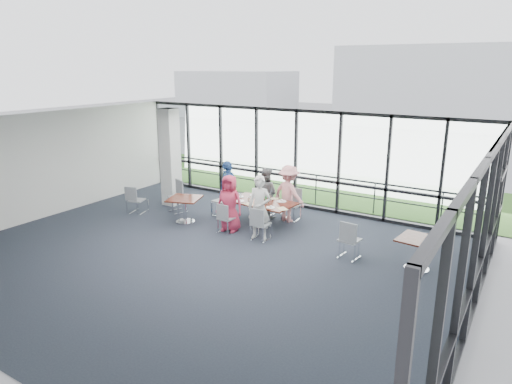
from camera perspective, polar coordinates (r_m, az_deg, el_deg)
The scene contains 43 objects.
floor at distance 11.34m, azimuth -6.96°, elevation -8.16°, with size 12.00×10.00×0.02m, color #222633.
ceiling at distance 10.47m, azimuth -7.53°, elevation 8.15°, with size 12.00×10.00×0.04m, color white.
wall_left at distance 15.22m, azimuth -25.10°, elevation 3.00°, with size 0.10×10.00×3.20m, color silver.
curtain_wall_back at distance 14.89m, azimuth 4.98°, elevation 4.17°, with size 12.00×0.10×3.20m, color white.
curtain_wall_right at distance 8.56m, azimuth 26.01°, elevation -6.11°, with size 0.10×10.00×3.20m, color white.
exit_door at distance 12.28m, azimuth 27.77°, elevation -2.73°, with size 0.12×1.60×2.10m, color black.
structural_column at distance 15.30m, azimuth -10.67°, elevation 4.27°, with size 0.50×0.50×3.20m, color silver.
apron at distance 19.72m, azimuth 11.52°, elevation 1.92°, with size 80.00×70.00×0.02m, color gray.
grass_strip at distance 17.90m, azimuth 9.25°, elevation 0.75°, with size 80.00×5.00×0.01m, color #386320.
hangar_main at distance 40.13m, azimuth 28.86°, elevation 11.52°, with size 24.00×10.00×6.00m, color silver.
hangar_aux at distance 43.69m, azimuth -2.42°, elevation 12.24°, with size 10.00×6.00×4.00m, color silver.
guard_rail at distance 15.66m, azimuth 5.89°, elevation 0.58°, with size 0.06×0.06×12.00m, color #2D2D33.
main_table at distance 13.15m, azimuth 0.69°, elevation -1.69°, with size 2.01×1.20×0.75m.
side_table_left at distance 13.64m, azimuth -8.93°, elevation -1.19°, with size 1.14×1.14×0.75m.
side_table_right at distance 11.03m, azimuth 19.70°, elevation -6.06°, with size 0.97×0.97×0.75m.
diner_near_left at distance 12.76m, azimuth -3.31°, elevation -1.41°, with size 0.79×0.51×1.61m, color #B62B48.
diner_near_right at distance 12.12m, azimuth 0.44°, elevation -1.99°, with size 0.64×0.47×1.75m, color silver.
diner_far_left at distance 13.95m, azimuth 1.25°, elevation -0.05°, with size 0.75×0.46×1.55m, color slate.
diner_far_right at distance 13.55m, azimuth 4.12°, elevation -0.20°, with size 1.11×0.57×1.71m, color pink.
diner_end at distance 13.77m, azimuth -3.49°, elevation 0.25°, with size 1.05×0.57×1.79m, color #2C5292.
chair_main_nl at distance 12.74m, azimuth -3.73°, elevation -3.29°, with size 0.41×0.41×0.83m, color gray, non-canonical shape.
chair_main_nr at distance 12.17m, azimuth 0.60°, elevation -4.02°, with size 0.44×0.44×0.90m, color gray, non-canonical shape.
chair_main_fl at distance 14.18m, azimuth 1.16°, elevation -1.07°, with size 0.46×0.46×0.94m, color gray, non-canonical shape.
chair_main_fr at distance 13.74m, azimuth 4.44°, elevation -1.67°, with size 0.46×0.46×0.94m, color gray, non-canonical shape.
chair_main_end at distance 14.13m, azimuth -4.27°, elevation -1.11°, with size 0.47×0.47×0.97m, color gray, non-canonical shape.
chair_spare_la at distance 14.83m, azimuth -14.66°, elevation -0.99°, with size 0.42×0.42×0.86m, color gray, non-canonical shape.
chair_spare_lb at distance 14.66m, azimuth -9.78°, elevation -0.65°, with size 0.48×0.48×0.98m, color gray, non-canonical shape.
chair_spare_r at distance 11.26m, azimuth 11.63°, elevation -5.88°, with size 0.46×0.46×0.94m, color gray, non-canonical shape.
plate_nl at distance 13.13m, azimuth -2.09°, elevation -1.14°, with size 0.28×0.28×0.01m, color white.
plate_nr at distance 12.54m, azimuth 1.84°, elevation -1.95°, with size 0.24×0.24×0.01m, color white.
plate_fl at distance 13.69m, azimuth -0.25°, elevation -0.42°, with size 0.26×0.26×0.01m, color white.
plate_fr at distance 13.12m, azimuth 3.21°, elevation -1.16°, with size 0.28×0.28×0.01m, color white.
plate_end at distance 13.55m, azimuth -2.04°, elevation -0.60°, with size 0.24×0.24×0.01m, color white.
tumbler_a at distance 13.07m, azimuth -0.85°, elevation -0.94°, with size 0.07×0.07×0.13m, color white.
tumbler_b at distance 12.79m, azimuth 1.38°, elevation -1.32°, with size 0.06×0.06×0.13m, color white.
tumbler_c at distance 13.28m, azimuth 1.75°, elevation -0.64°, with size 0.07×0.07×0.15m, color white.
tumbler_d at distance 13.43m, azimuth -2.00°, elevation -0.48°, with size 0.07×0.07×0.13m, color white.
menu_a at distance 12.85m, azimuth -0.92°, elevation -1.52°, with size 0.30×0.21×0.00m, color silver.
menu_b at distance 12.46m, azimuth 3.31°, elevation -2.10°, with size 0.33×0.23×0.00m, color silver.
menu_c at distance 13.39m, azimuth 2.20°, elevation -0.82°, with size 0.29×0.20×0.00m, color silver.
condiment_caddy at distance 13.09m, azimuth 0.86°, elevation -1.11°, with size 0.10×0.07×0.04m, color black.
ketchup_bottle at distance 13.16m, azimuth 0.78°, elevation -0.71°, with size 0.06×0.06×0.18m, color #B2381E.
green_bottle at distance 13.10m, azimuth 1.24°, elevation -0.74°, with size 0.05×0.05×0.20m, color #257C38.
Camera 1 is at (6.61, -8.02, 4.53)m, focal length 32.00 mm.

